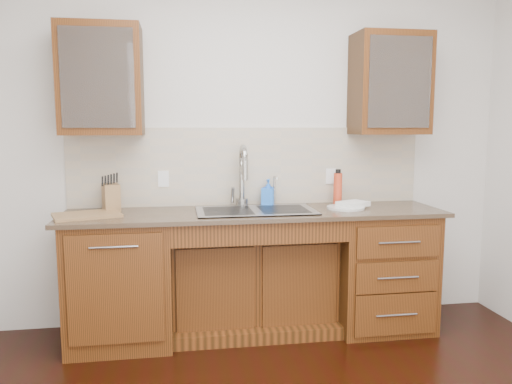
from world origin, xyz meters
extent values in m
cube|color=silver|center=(0.00, 1.80, 1.35)|extent=(4.00, 0.10, 2.70)
cube|color=#593014|center=(-0.95, 1.44, 0.44)|extent=(0.70, 0.62, 0.88)
cube|color=#593014|center=(0.00, 1.53, 0.35)|extent=(1.20, 0.44, 0.70)
cube|color=#593014|center=(0.95, 1.44, 0.44)|extent=(0.70, 0.62, 0.88)
cube|color=#84705B|center=(0.00, 1.43, 0.90)|extent=(2.70, 0.65, 0.03)
cube|color=beige|center=(0.00, 1.74, 1.21)|extent=(2.70, 0.02, 0.59)
cube|color=#9E9EA5|center=(0.00, 1.41, 0.83)|extent=(0.84, 0.46, 0.19)
cylinder|color=#999993|center=(-0.07, 1.64, 1.11)|extent=(0.04, 0.04, 0.40)
cylinder|color=#999993|center=(0.18, 1.65, 1.03)|extent=(0.02, 0.02, 0.24)
cube|color=#593014|center=(-1.05, 1.58, 1.83)|extent=(0.55, 0.34, 0.75)
cube|color=#593014|center=(1.05, 1.58, 1.83)|extent=(0.55, 0.34, 0.75)
cube|color=white|center=(-0.65, 1.73, 1.12)|extent=(0.08, 0.01, 0.12)
cube|color=white|center=(0.65, 1.73, 1.12)|extent=(0.08, 0.01, 0.12)
imported|color=blue|center=(0.14, 1.66, 1.01)|extent=(0.12, 0.12, 0.20)
cylinder|color=red|center=(0.67, 1.60, 1.03)|extent=(0.08, 0.08, 0.24)
cylinder|color=silver|center=(0.67, 1.42, 0.92)|extent=(0.29, 0.29, 0.02)
cube|color=silver|center=(0.73, 1.44, 0.94)|extent=(0.26, 0.23, 0.03)
cube|color=#9E6F3E|center=(-1.02, 1.61, 1.01)|extent=(0.15, 0.20, 0.19)
cube|color=olive|center=(-1.15, 1.39, 0.92)|extent=(0.50, 0.42, 0.02)
imported|color=white|center=(-1.20, 1.58, 1.77)|extent=(0.13, 0.13, 0.09)
imported|color=white|center=(-0.90, 1.58, 1.77)|extent=(0.10, 0.10, 0.09)
imported|color=white|center=(0.90, 1.58, 1.77)|extent=(0.12, 0.12, 0.10)
imported|color=white|center=(1.13, 1.58, 1.78)|extent=(0.14, 0.14, 0.10)
camera|label=1|loc=(-0.55, -2.05, 1.51)|focal=35.00mm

